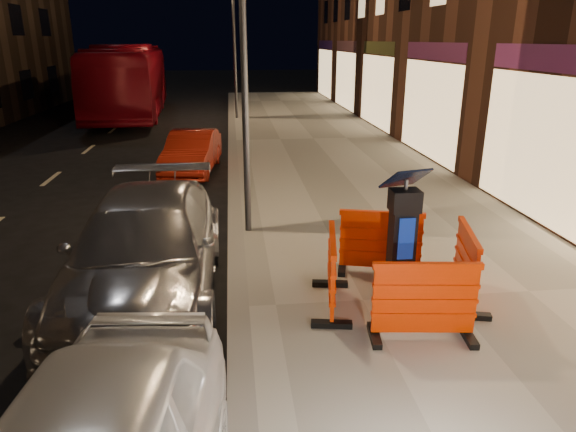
{
  "coord_description": "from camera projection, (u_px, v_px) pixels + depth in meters",
  "views": [
    {
      "loc": [
        -0.0,
        -6.3,
        3.64
      ],
      "look_at": [
        0.8,
        1.0,
        1.1
      ],
      "focal_mm": 32.0,
      "sensor_mm": 36.0,
      "label": 1
    }
  ],
  "objects": [
    {
      "name": "street_lamp_mid",
      "position": [
        244.0,
        69.0,
        8.93
      ],
      "size": [
        0.12,
        0.12,
        6.0
      ],
      "primitive_type": "cylinder",
      "color": "#3F3F44",
      "rests_on": "sidewalk"
    },
    {
      "name": "street_lamp_far",
      "position": [
        235.0,
        51.0,
        23.02
      ],
      "size": [
        0.12,
        0.12,
        6.0
      ],
      "primitive_type": "cylinder",
      "color": "#3F3F44",
      "rests_on": "sidewalk"
    },
    {
      "name": "parking_kiosk",
      "position": [
        402.0,
        241.0,
        6.91
      ],
      "size": [
        0.68,
        0.68,
        1.82
      ],
      "primitive_type": "cube",
      "rotation": [
        0.0,
        0.0,
        -0.2
      ],
      "color": "black",
      "rests_on": "sidewalk"
    },
    {
      "name": "barrier_back",
      "position": [
        380.0,
        243.0,
        7.94
      ],
      "size": [
        1.4,
        0.85,
        1.02
      ],
      "primitive_type": "cube",
      "rotation": [
        0.0,
        0.0,
        -0.25
      ],
      "color": "#E92E00",
      "rests_on": "sidewalk"
    },
    {
      "name": "barrier_front",
      "position": [
        424.0,
        302.0,
        6.15
      ],
      "size": [
        1.36,
        0.68,
        1.02
      ],
      "primitive_type": "cube",
      "rotation": [
        0.0,
        0.0,
        -0.12
      ],
      "color": "#E92E00",
      "rests_on": "sidewalk"
    },
    {
      "name": "car_silver",
      "position": [
        150.0,
        295.0,
        7.7
      ],
      "size": [
        2.1,
        5.14,
        1.49
      ],
      "primitive_type": "imported",
      "rotation": [
        0.0,
        0.0,
        -0.0
      ],
      "color": "#BCBCC1",
      "rests_on": "ground"
    },
    {
      "name": "car_red",
      "position": [
        193.0,
        172.0,
        14.83
      ],
      "size": [
        1.63,
        3.65,
        1.16
      ],
      "primitive_type": "imported",
      "rotation": [
        0.0,
        0.0,
        -0.11
      ],
      "color": "#A31F10",
      "rests_on": "ground"
    },
    {
      "name": "ground_plane",
      "position": [
        239.0,
        316.0,
        7.11
      ],
      "size": [
        120.0,
        120.0,
        0.0
      ],
      "primitive_type": "plane",
      "color": "black",
      "rests_on": "ground"
    },
    {
      "name": "bus_doubledecker",
      "position": [
        133.0,
        115.0,
        25.79
      ],
      "size": [
        3.7,
        12.4,
        3.41
      ],
      "primitive_type": "imported",
      "rotation": [
        0.0,
        0.0,
        0.07
      ],
      "color": "maroon",
      "rests_on": "ground"
    },
    {
      "name": "barrier_bldgside",
      "position": [
        466.0,
        265.0,
        7.14
      ],
      "size": [
        0.83,
        1.39,
        1.02
      ],
      "primitive_type": "cube",
      "rotation": [
        0.0,
        0.0,
        1.33
      ],
      "color": "#E92E00",
      "rests_on": "sidewalk"
    },
    {
      "name": "sidewalk",
      "position": [
        447.0,
        300.0,
        7.4
      ],
      "size": [
        6.0,
        60.0,
        0.15
      ],
      "primitive_type": "cube",
      "color": "gray",
      "rests_on": "ground"
    },
    {
      "name": "kerb",
      "position": [
        238.0,
        311.0,
        7.09
      ],
      "size": [
        0.3,
        60.0,
        0.15
      ],
      "primitive_type": "cube",
      "color": "slate",
      "rests_on": "ground"
    },
    {
      "name": "barrier_kerbside",
      "position": [
        332.0,
        272.0,
        6.95
      ],
      "size": [
        0.75,
        1.38,
        1.02
      ],
      "primitive_type": "cube",
      "rotation": [
        0.0,
        0.0,
        1.4
      ],
      "color": "#E92E00",
      "rests_on": "sidewalk"
    }
  ]
}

